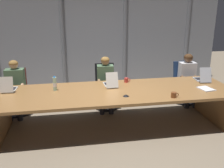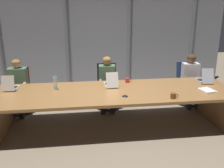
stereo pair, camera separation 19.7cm
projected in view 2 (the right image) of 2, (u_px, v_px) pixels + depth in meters
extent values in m
plane|color=#7F705B|center=(113.00, 127.00, 4.92)|extent=(14.06, 14.06, 0.00)
cube|color=olive|center=(113.00, 92.00, 4.71)|extent=(4.51, 1.35, 0.05)
cube|color=black|center=(113.00, 96.00, 4.73)|extent=(3.84, 0.10, 0.06)
cube|color=brown|center=(2.00, 116.00, 4.57)|extent=(0.08, 1.15, 0.68)
cube|color=brown|center=(213.00, 105.00, 5.07)|extent=(0.08, 1.15, 0.68)
cube|color=gray|center=(100.00, 37.00, 7.06)|extent=(7.03, 0.10, 2.76)
cylinder|color=slate|center=(67.00, 38.00, 6.90)|extent=(0.12, 0.12, 2.70)
cylinder|color=slate|center=(129.00, 37.00, 7.11)|extent=(0.12, 0.12, 2.70)
cylinder|color=slate|center=(192.00, 36.00, 7.34)|extent=(0.12, 0.12, 2.70)
cube|color=beige|center=(12.00, 88.00, 4.83)|extent=(0.25, 0.31, 0.02)
cube|color=black|center=(12.00, 87.00, 4.85)|extent=(0.21, 0.18, 0.00)
cube|color=beige|center=(8.00, 83.00, 4.62)|extent=(0.23, 0.08, 0.28)
cube|color=black|center=(8.00, 83.00, 4.62)|extent=(0.21, 0.06, 0.25)
cube|color=beige|center=(110.00, 84.00, 5.05)|extent=(0.24, 0.32, 0.02)
cube|color=black|center=(110.00, 84.00, 5.07)|extent=(0.20, 0.18, 0.00)
cube|color=beige|center=(112.00, 80.00, 4.81)|extent=(0.23, 0.11, 0.28)
cube|color=black|center=(112.00, 80.00, 4.82)|extent=(0.21, 0.10, 0.25)
cube|color=#A8ADB7|center=(203.00, 81.00, 5.30)|extent=(0.27, 0.35, 0.02)
cube|color=black|center=(203.00, 80.00, 5.32)|extent=(0.22, 0.20, 0.00)
cube|color=#A8ADB7|center=(208.00, 76.00, 5.06)|extent=(0.25, 0.13, 0.29)
cube|color=black|center=(208.00, 76.00, 5.06)|extent=(0.22, 0.11, 0.26)
cube|color=#511E19|center=(19.00, 93.00, 5.51)|extent=(0.51, 0.51, 0.08)
cube|color=#511E19|center=(19.00, 78.00, 5.64)|extent=(0.44, 0.15, 0.48)
cylinder|color=#262628|center=(20.00, 102.00, 5.58)|extent=(0.05, 0.05, 0.34)
cylinder|color=black|center=(21.00, 110.00, 5.64)|extent=(0.60, 0.60, 0.04)
cube|color=black|center=(108.00, 89.00, 5.76)|extent=(0.50, 0.50, 0.08)
cube|color=black|center=(107.00, 74.00, 5.88)|extent=(0.44, 0.13, 0.51)
cylinder|color=#262628|center=(108.00, 98.00, 5.82)|extent=(0.05, 0.05, 0.34)
cylinder|color=black|center=(108.00, 106.00, 5.88)|extent=(0.60, 0.60, 0.04)
cube|color=navy|center=(189.00, 86.00, 6.00)|extent=(0.53, 0.53, 0.08)
cube|color=navy|center=(185.00, 72.00, 6.11)|extent=(0.44, 0.16, 0.49)
cylinder|color=#262628|center=(188.00, 94.00, 6.06)|extent=(0.05, 0.05, 0.34)
cylinder|color=black|center=(187.00, 102.00, 6.12)|extent=(0.60, 0.60, 0.04)
cube|color=#4C6B4C|center=(18.00, 80.00, 5.41)|extent=(0.39, 0.23, 0.52)
sphere|color=tan|center=(16.00, 64.00, 5.30)|extent=(0.18, 0.18, 0.18)
ellipsoid|color=olive|center=(16.00, 63.00, 5.29)|extent=(0.18, 0.18, 0.14)
cylinder|color=#4C6B4C|center=(25.00, 77.00, 5.40)|extent=(0.08, 0.14, 0.27)
cylinder|color=tan|center=(24.00, 85.00, 5.24)|extent=(0.07, 0.30, 0.06)
cylinder|color=#4C6B4C|center=(10.00, 77.00, 5.37)|extent=(0.08, 0.14, 0.27)
cylinder|color=tan|center=(8.00, 85.00, 5.21)|extent=(0.07, 0.30, 0.06)
cylinder|color=#262833|center=(22.00, 96.00, 5.31)|extent=(0.15, 0.40, 0.13)
cylinder|color=#262833|center=(21.00, 109.00, 5.21)|extent=(0.11, 0.11, 0.44)
cylinder|color=#262833|center=(12.00, 96.00, 5.30)|extent=(0.15, 0.40, 0.13)
cylinder|color=#262833|center=(11.00, 109.00, 5.19)|extent=(0.11, 0.11, 0.44)
cube|color=#4C6B4C|center=(107.00, 77.00, 5.64)|extent=(0.37, 0.25, 0.52)
sphere|color=#8C6647|center=(107.00, 61.00, 5.54)|extent=(0.19, 0.19, 0.19)
ellipsoid|color=olive|center=(107.00, 60.00, 5.53)|extent=(0.19, 0.19, 0.14)
cylinder|color=#4C6B4C|center=(114.00, 74.00, 5.63)|extent=(0.08, 0.14, 0.27)
cylinder|color=#8C6647|center=(114.00, 81.00, 5.47)|extent=(0.09, 0.30, 0.06)
cylinder|color=#4C6B4C|center=(100.00, 74.00, 5.62)|extent=(0.08, 0.14, 0.27)
cylinder|color=#8C6647|center=(100.00, 82.00, 5.45)|extent=(0.09, 0.30, 0.06)
cylinder|color=#262833|center=(112.00, 92.00, 5.55)|extent=(0.16, 0.41, 0.13)
cylinder|color=#262833|center=(112.00, 104.00, 5.44)|extent=(0.11, 0.11, 0.44)
cylinder|color=#262833|center=(103.00, 92.00, 5.54)|extent=(0.16, 0.41, 0.13)
cylinder|color=#262833|center=(103.00, 104.00, 5.43)|extent=(0.11, 0.11, 0.44)
cube|color=silver|center=(190.00, 74.00, 5.89)|extent=(0.38, 0.24, 0.51)
sphere|color=brown|center=(192.00, 59.00, 5.78)|extent=(0.20, 0.20, 0.20)
ellipsoid|color=#472D19|center=(192.00, 58.00, 5.77)|extent=(0.20, 0.20, 0.15)
cylinder|color=silver|center=(197.00, 71.00, 5.88)|extent=(0.08, 0.14, 0.27)
cylinder|color=brown|center=(200.00, 79.00, 5.71)|extent=(0.08, 0.30, 0.06)
cylinder|color=silver|center=(184.00, 71.00, 5.86)|extent=(0.08, 0.14, 0.27)
cylinder|color=brown|center=(186.00, 79.00, 5.70)|extent=(0.08, 0.30, 0.06)
cylinder|color=#262833|center=(196.00, 88.00, 5.79)|extent=(0.16, 0.41, 0.13)
cylinder|color=#262833|center=(198.00, 100.00, 5.68)|extent=(0.11, 0.11, 0.44)
cylinder|color=#262833|center=(188.00, 88.00, 5.78)|extent=(0.16, 0.41, 0.13)
cylinder|color=#262833|center=(190.00, 100.00, 5.67)|extent=(0.11, 0.11, 0.44)
cylinder|color=#ADD1B2|center=(55.00, 83.00, 4.73)|extent=(0.07, 0.07, 0.25)
cylinder|color=white|center=(55.00, 84.00, 4.74)|extent=(0.07, 0.07, 0.08)
cylinder|color=blue|center=(55.00, 76.00, 4.69)|extent=(0.04, 0.04, 0.02)
cylinder|color=brown|center=(173.00, 96.00, 4.32)|extent=(0.09, 0.09, 0.09)
torus|color=brown|center=(176.00, 96.00, 4.33)|extent=(0.07, 0.01, 0.07)
cylinder|color=#B2332D|center=(127.00, 80.00, 5.20)|extent=(0.08, 0.08, 0.09)
torus|color=#B2332D|center=(130.00, 80.00, 5.20)|extent=(0.06, 0.01, 0.06)
cone|color=black|center=(125.00, 96.00, 4.42)|extent=(0.11, 0.11, 0.03)
cube|color=silver|center=(207.00, 90.00, 4.72)|extent=(0.28, 0.34, 0.02)
cylinder|color=silver|center=(211.00, 92.00, 4.58)|extent=(0.21, 0.05, 0.01)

